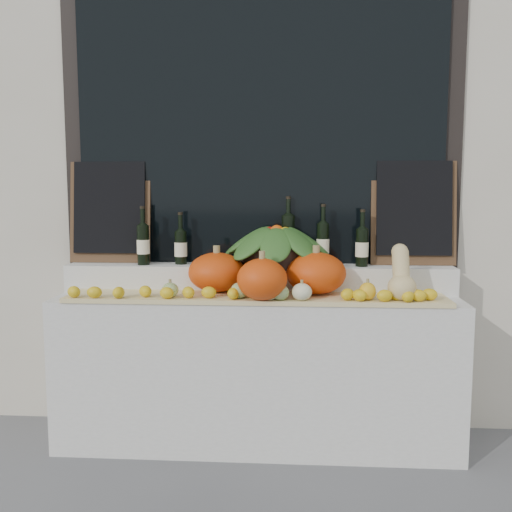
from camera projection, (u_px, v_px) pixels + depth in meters
The scene contains 18 objects.
storefront_facade at pixel (264, 76), 3.84m from camera, with size 7.00×0.94×4.50m.
display_sill at pixel (257, 370), 3.34m from camera, with size 2.30×0.55×0.88m, color silver.
rear_tier at pixel (258, 278), 3.43m from camera, with size 2.30×0.25×0.16m, color silver.
straw_bedding at pixel (255, 298), 3.16m from camera, with size 2.10×0.32×0.03m, color tan.
pumpkin_left at pixel (217, 272), 3.26m from camera, with size 0.33×0.33×0.23m, color #D6440B.
pumpkin_right at pixel (316, 273), 3.20m from camera, with size 0.34×0.34×0.23m, color #D6440B.
pumpkin_center at pixel (262, 279), 3.02m from camera, with size 0.27×0.27×0.22m, color #D6440B.
butternut_squash at pixel (401, 277), 3.04m from camera, with size 0.15×0.21×0.29m.
decorative_gourds at pixel (269, 290), 3.05m from camera, with size 1.16×0.14×0.16m.
lemon_heap at pixel (254, 294), 3.05m from camera, with size 2.20×0.16×0.06m, color gold, non-canonical shape.
produce_bowl at pixel (277, 245), 3.38m from camera, with size 0.67×0.67×0.25m.
wine_bottle_far_left at pixel (143, 244), 3.40m from camera, with size 0.08×0.08×0.35m.
wine_bottle_near_left at pixel (181, 247), 3.44m from camera, with size 0.08×0.08×0.31m.
wine_bottle_tall at pixel (288, 239), 3.44m from camera, with size 0.08×0.08×0.41m.
wine_bottle_near_right at pixel (323, 243), 3.38m from camera, with size 0.08×0.08×0.36m.
wine_bottle_far_right at pixel (362, 247), 3.33m from camera, with size 0.08×0.08×0.33m.
chalkboard_left at pixel (110, 210), 3.50m from camera, with size 0.50×0.10×0.62m.
chalkboard_right at pixel (414, 211), 3.38m from camera, with size 0.50×0.10×0.62m.
Camera 1 is at (0.21, -1.70, 1.50)m, focal length 40.00 mm.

